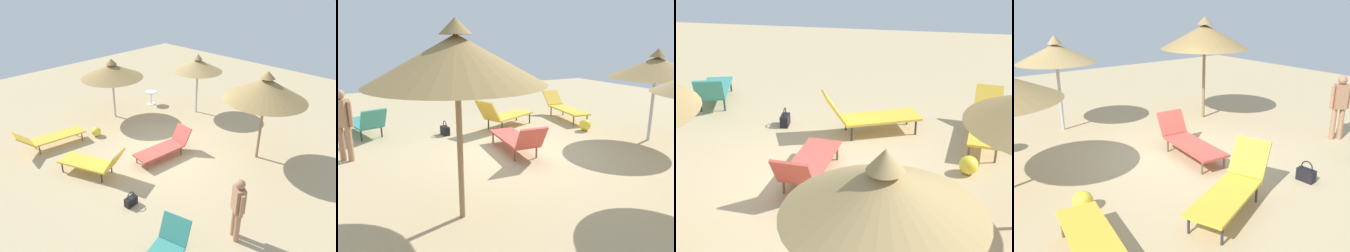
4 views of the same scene
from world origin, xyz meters
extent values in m
cube|color=tan|center=(0.00, 0.00, -0.05)|extent=(24.00, 24.00, 0.10)
cone|color=tan|center=(3.37, 1.53, 2.06)|extent=(2.01, 2.01, 0.48)
cone|color=tan|center=(3.37, 1.53, 2.40)|extent=(0.36, 0.36, 0.22)
cube|color=gold|center=(-2.17, 3.12, 0.35)|extent=(1.85, 0.83, 0.05)
cylinder|color=brown|center=(-1.39, 3.27, 0.16)|extent=(0.04, 0.04, 0.33)
cylinder|color=brown|center=(-1.46, 2.78, 0.16)|extent=(0.04, 0.04, 0.33)
cylinder|color=brown|center=(-2.88, 3.47, 0.16)|extent=(0.04, 0.04, 0.33)
cylinder|color=brown|center=(-2.95, 2.98, 0.16)|extent=(0.04, 0.04, 0.33)
cube|color=gold|center=(-3.31, 3.28, 0.59)|extent=(0.61, 0.66, 0.47)
cube|color=teal|center=(-3.62, -3.22, 0.34)|extent=(1.74, 1.05, 0.05)
cylinder|color=#2D2D33|center=(-4.21, -3.67, 0.16)|extent=(0.04, 0.04, 0.32)
cylinder|color=#2D2D33|center=(-4.35, -3.13, 0.16)|extent=(0.04, 0.04, 0.32)
cylinder|color=#2D2D33|center=(-2.89, -3.32, 0.16)|extent=(0.04, 0.04, 0.32)
cylinder|color=#2D2D33|center=(-3.03, -2.78, 0.16)|extent=(0.04, 0.04, 0.32)
cube|color=teal|center=(-2.71, -2.98, 0.62)|extent=(0.46, 0.71, 0.54)
cube|color=#CC4C3F|center=(-0.35, -0.05, 0.32)|extent=(1.73, 0.81, 0.05)
cylinder|color=brown|center=(-1.07, -0.25, 0.15)|extent=(0.04, 0.04, 0.29)
cylinder|color=brown|center=(-1.02, 0.29, 0.15)|extent=(0.04, 0.04, 0.29)
cylinder|color=brown|center=(0.33, -0.39, 0.15)|extent=(0.04, 0.04, 0.29)
cylinder|color=brown|center=(0.38, 0.16, 0.15)|extent=(0.04, 0.04, 0.29)
cube|color=#CC4C3F|center=(0.63, -0.14, 0.59)|extent=(0.39, 0.68, 0.52)
cube|color=gold|center=(-2.41, 0.98, 0.35)|extent=(1.23, 1.79, 0.05)
cylinder|color=#2D2D33|center=(-2.93, 1.52, 0.16)|extent=(0.04, 0.04, 0.32)
cylinder|color=#2D2D33|center=(-2.43, 1.73, 0.16)|extent=(0.04, 0.04, 0.32)
cylinder|color=#2D2D33|center=(-2.40, 0.23, 0.16)|extent=(0.04, 0.04, 0.32)
cylinder|color=#2D2D33|center=(-1.90, 0.44, 0.16)|extent=(0.04, 0.04, 0.32)
cube|color=gold|center=(-2.03, 0.04, 0.66)|extent=(0.76, 0.63, 0.61)
cube|color=black|center=(-2.44, -1.13, 0.12)|extent=(0.36, 0.20, 0.24)
torus|color=black|center=(-2.44, -1.13, 0.29)|extent=(0.25, 0.04, 0.25)
sphere|color=yellow|center=(-0.88, 2.74, 0.17)|extent=(0.35, 0.35, 0.35)
camera|label=1|loc=(-6.47, -6.46, 5.67)|focal=34.26mm
camera|label=2|loc=(6.12, -3.70, 2.61)|focal=33.78mm
camera|label=3|loc=(7.34, 1.80, 4.49)|focal=53.29mm
camera|label=4|loc=(-6.15, 4.66, 3.29)|focal=39.49mm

